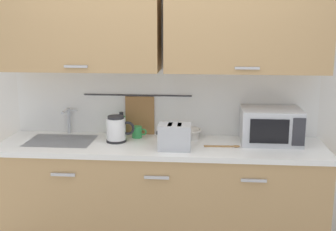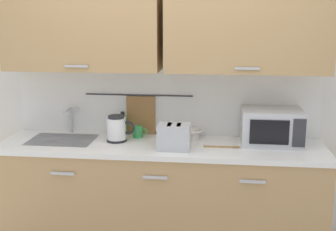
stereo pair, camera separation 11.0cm
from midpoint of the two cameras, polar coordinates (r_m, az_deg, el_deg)
counter_unit at (r=3.56m, az=-1.97°, el=-10.57°), size 2.53×0.64×0.90m
back_wall_assembly at (r=3.52m, az=-1.49°, el=7.15°), size 3.70×0.41×2.50m
sink_faucet at (r=3.76m, az=-13.69°, el=-0.23°), size 0.09×0.17×0.22m
microwave at (r=3.48m, az=12.37°, el=-1.33°), size 0.46×0.35×0.27m
electric_kettle at (r=3.47m, az=-7.61°, el=-1.78°), size 0.23×0.16×0.21m
dish_soap_bottle at (r=3.66m, az=-6.92°, el=-1.24°), size 0.06×0.06×0.20m
mug_near_sink at (r=3.58m, az=-4.90°, el=-2.16°), size 0.12×0.08×0.09m
mixing_bowl at (r=3.55m, az=1.80°, el=-2.27°), size 0.21×0.21×0.08m
toaster at (r=3.25m, az=-0.09°, el=-2.78°), size 0.26×0.17×0.19m
wooden_spoon at (r=3.35m, az=6.70°, el=-4.00°), size 0.28×0.04×0.01m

